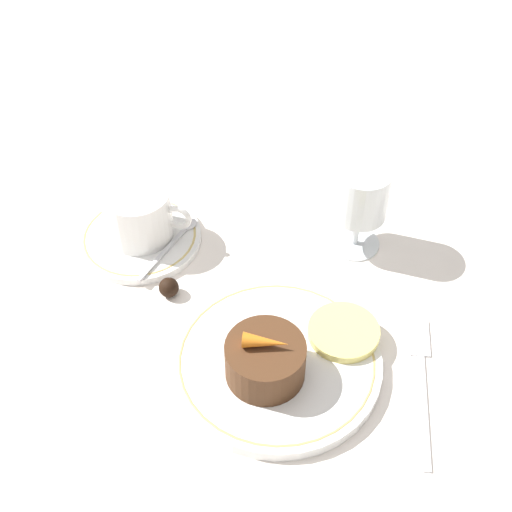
% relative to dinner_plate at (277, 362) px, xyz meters
% --- Properties ---
extents(ground_plane, '(3.00, 3.00, 0.00)m').
position_rel_dinner_plate_xyz_m(ground_plane, '(-0.01, 0.02, -0.01)').
color(ground_plane, white).
extents(dinner_plate, '(0.22, 0.22, 0.01)m').
position_rel_dinner_plate_xyz_m(dinner_plate, '(0.00, 0.00, 0.00)').
color(dinner_plate, white).
rests_on(dinner_plate, ground_plane).
extents(saucer, '(0.15, 0.15, 0.01)m').
position_rel_dinner_plate_xyz_m(saucer, '(-0.20, 0.15, -0.00)').
color(saucer, white).
rests_on(saucer, ground_plane).
extents(coffee_cup, '(0.11, 0.08, 0.07)m').
position_rel_dinner_plate_xyz_m(coffee_cup, '(-0.20, 0.15, 0.04)').
color(coffee_cup, white).
rests_on(coffee_cup, saucer).
extents(spoon, '(0.04, 0.12, 0.00)m').
position_rel_dinner_plate_xyz_m(spoon, '(-0.16, 0.15, 0.00)').
color(spoon, silver).
rests_on(spoon, saucer).
extents(wine_glass, '(0.07, 0.07, 0.12)m').
position_rel_dinner_plate_xyz_m(wine_glass, '(0.06, 0.20, 0.07)').
color(wine_glass, silver).
rests_on(wine_glass, ground_plane).
extents(fork, '(0.03, 0.19, 0.01)m').
position_rel_dinner_plate_xyz_m(fork, '(0.15, 0.03, -0.01)').
color(fork, silver).
rests_on(fork, ground_plane).
extents(dessert_cake, '(0.08, 0.08, 0.04)m').
position_rel_dinner_plate_xyz_m(dessert_cake, '(-0.01, -0.02, 0.03)').
color(dessert_cake, '#4C2D19').
rests_on(dessert_cake, dinner_plate).
extents(carrot_garnish, '(0.05, 0.02, 0.02)m').
position_rel_dinner_plate_xyz_m(carrot_garnish, '(-0.01, -0.02, 0.06)').
color(carrot_garnish, orange).
rests_on(carrot_garnish, dessert_cake).
extents(pineapple_slice, '(0.08, 0.08, 0.01)m').
position_rel_dinner_plate_xyz_m(pineapple_slice, '(0.06, 0.05, 0.01)').
color(pineapple_slice, '#EFE075').
rests_on(pineapple_slice, dinner_plate).
extents(chocolate_truffle, '(0.02, 0.02, 0.02)m').
position_rel_dinner_plate_xyz_m(chocolate_truffle, '(-0.14, 0.07, 0.00)').
color(chocolate_truffle, black).
rests_on(chocolate_truffle, ground_plane).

